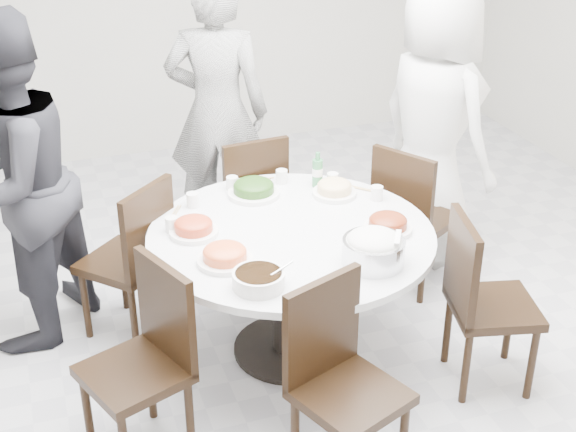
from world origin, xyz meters
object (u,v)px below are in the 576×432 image
object	(u,v)px
diner_left	(11,186)
diner_right	(434,123)
chair_se	(494,303)
soup_bowl	(259,280)
dining_table	(291,293)
chair_sw	(133,369)
chair_s	(351,392)
rice_bowl	(373,252)
diner_middle	(217,113)
chair_ne	(416,216)
beverage_bottle	(317,170)
chair_n	(245,201)
chair_nw	(124,258)

from	to	relation	value
diner_left	diner_right	bearing A→B (deg)	132.72
chair_se	diner_right	world-z (taller)	diner_right
diner_right	soup_bowl	xyz separation A→B (m)	(-1.55, -1.23, -0.14)
dining_table	chair_sw	distance (m)	1.06
chair_s	rice_bowl	size ratio (longest dim) A/B	3.14
diner_right	rice_bowl	world-z (taller)	diner_right
diner_right	rice_bowl	xyz separation A→B (m)	(-0.96, -1.21, -0.11)
soup_bowl	chair_se	bearing A→B (deg)	-5.58
dining_table	chair_sw	world-z (taller)	chair_sw
chair_s	diner_middle	size ratio (longest dim) A/B	0.51
rice_bowl	chair_ne	bearing A→B (deg)	51.11
beverage_bottle	chair_se	bearing A→B (deg)	-62.02
chair_n	beverage_bottle	bearing A→B (deg)	114.89
diner_right	soup_bowl	size ratio (longest dim) A/B	7.56
dining_table	chair_s	size ratio (longest dim) A/B	1.58
chair_se	diner_right	bearing A→B (deg)	-0.56
chair_se	rice_bowl	distance (m)	0.72
chair_s	chair_se	bearing A→B (deg)	0.89
chair_nw	rice_bowl	bearing A→B (deg)	96.36
chair_n	soup_bowl	distance (m)	1.51
chair_nw	diner_left	xyz separation A→B (m)	(-0.53, 0.16, 0.45)
chair_sw	chair_s	xyz separation A→B (m)	(0.86, -0.46, 0.00)
chair_nw	rice_bowl	xyz separation A→B (m)	(1.08, -0.93, 0.34)
chair_nw	diner_right	size ratio (longest dim) A/B	0.51
chair_n	chair_nw	world-z (taller)	same
beverage_bottle	chair_n	bearing A→B (deg)	120.96
chair_s	diner_left	bearing A→B (deg)	106.28
chair_s	chair_n	bearing A→B (deg)	65.31
chair_n	rice_bowl	world-z (taller)	chair_n
diner_right	diner_left	size ratio (longest dim) A/B	1.00
chair_ne	diner_left	bearing A→B (deg)	53.77
chair_sw	rice_bowl	bearing A→B (deg)	72.45
diner_middle	soup_bowl	distance (m)	1.89
chair_sw	soup_bowl	xyz separation A→B (m)	(0.61, 0.06, 0.31)
chair_se	diner_right	size ratio (longest dim) A/B	0.51
diner_left	diner_middle	bearing A→B (deg)	159.77
chair_nw	rice_bowl	distance (m)	1.46
chair_nw	beverage_bottle	distance (m)	1.21
diner_middle	beverage_bottle	distance (m)	0.99
chair_n	chair_nw	distance (m)	0.98
chair_sw	diner_middle	bearing A→B (deg)	133.39
chair_ne	chair_se	world-z (taller)	same
beverage_bottle	dining_table	bearing A→B (deg)	-124.14
dining_table	diner_middle	size ratio (longest dim) A/B	0.80
dining_table	chair_ne	world-z (taller)	chair_ne
rice_bowl	dining_table	bearing A→B (deg)	121.78
chair_nw	chair_s	distance (m)	1.65
chair_ne	beverage_bottle	bearing A→B (deg)	54.88
diner_left	soup_bowl	size ratio (longest dim) A/B	7.59
chair_sw	chair_se	distance (m)	1.82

